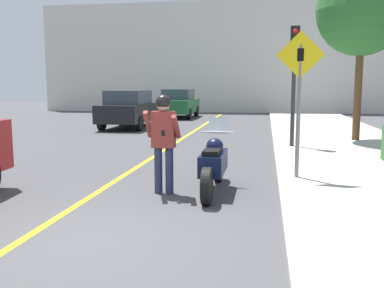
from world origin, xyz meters
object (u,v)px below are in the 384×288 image
motorcycle (214,164)px  person_biker (163,133)px  parked_car_black (129,109)px  traffic_light (294,63)px  parked_car_green (179,103)px  crossing_sign (299,90)px  street_tree (362,11)px

motorcycle → person_biker: size_ratio=1.34×
person_biker → parked_car_black: person_biker is taller
traffic_light → parked_car_green: bearing=116.2°
traffic_light → parked_car_green: 13.35m
motorcycle → person_biker: person_biker is taller
crossing_sign → street_tree: (2.34, 6.29, 2.45)m
person_biker → parked_car_green: 17.96m
crossing_sign → street_tree: 7.14m
person_biker → street_tree: bearing=58.2°
motorcycle → person_biker: (-0.85, -0.28, 0.57)m
parked_car_black → person_biker: bearing=-69.1°
crossing_sign → parked_car_black: crossing_sign is taller
parked_car_black → parked_car_green: 6.41m
street_tree → crossing_sign: bearing=-110.4°
person_biker → traffic_light: 6.47m
motorcycle → street_tree: 9.09m
person_biker → parked_car_green: person_biker is taller
street_tree → parked_car_black: (-9.02, 3.71, -3.40)m
person_biker → parked_car_black: 12.11m
parked_car_black → parked_car_green: (0.99, 6.33, 0.00)m
motorcycle → street_tree: bearing=62.2°
traffic_light → parked_car_black: (-6.85, 5.54, -1.69)m
motorcycle → crossing_sign: bearing=34.2°
traffic_light → parked_car_black: size_ratio=0.83×
traffic_light → street_tree: (2.17, 1.84, 1.71)m
traffic_light → parked_car_black: 8.97m
traffic_light → person_biker: bearing=-113.7°
crossing_sign → parked_car_green: size_ratio=0.67×
motorcycle → parked_car_black: bearing=115.1°
parked_car_black → street_tree: bearing=-22.3°
parked_car_black → motorcycle: bearing=-64.9°
parked_car_black → traffic_light: bearing=-39.0°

